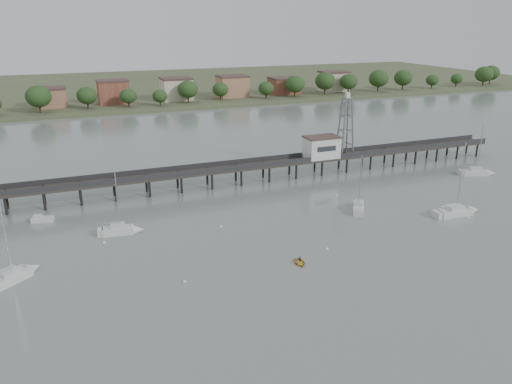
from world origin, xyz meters
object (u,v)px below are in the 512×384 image
sailboat_d (461,211)px  yellow_dinghy (300,264)px  lattice_tower (346,127)px  sailboat_e (480,173)px  white_tender (42,219)px  pier (224,169)px  sailboat_c (358,206)px  sailboat_a (18,275)px  sailboat_b (124,230)px

sailboat_d → yellow_dinghy: 39.17m
sailboat_d → lattice_tower: bearing=101.8°
lattice_tower → sailboat_e: (28.97, -15.80, -10.46)m
sailboat_e → white_tender: size_ratio=3.16×
pier → sailboat_c: bearing=-50.8°
sailboat_c → yellow_dinghy: size_ratio=4.00×
sailboat_e → sailboat_d: (-23.40, -18.69, -0.01)m
sailboat_c → sailboat_a: size_ratio=0.87×
sailboat_d → sailboat_e: bearing=41.2°
lattice_tower → yellow_dinghy: 54.15m
lattice_tower → sailboat_a: lattice_tower is taller
white_tender → pier: bearing=27.6°
lattice_tower → yellow_dinghy: lattice_tower is taller
sailboat_a → sailboat_d: (79.02, -4.14, -0.01)m
sailboat_c → sailboat_a: sailboat_a is taller
sailboat_c → sailboat_d: (16.99, -9.85, -0.02)m
sailboat_e → sailboat_c: 41.35m
sailboat_a → yellow_dinghy: size_ratio=4.59×
sailboat_e → pier: bearing=-173.9°
sailboat_d → white_tender: 80.31m
pier → sailboat_e: sailboat_e is taller
pier → yellow_dinghy: pier is taller
pier → lattice_tower: lattice_tower is taller
sailboat_e → yellow_dinghy: sailboat_e is taller
pier → sailboat_a: (-41.94, -30.36, -3.15)m
sailboat_e → white_tender: sailboat_e is taller
lattice_tower → sailboat_a: size_ratio=1.14×
lattice_tower → sailboat_e: size_ratio=1.17×
lattice_tower → sailboat_c: size_ratio=1.31×
sailboat_a → sailboat_d: sailboat_d is taller
pier → yellow_dinghy: size_ratio=50.72×
sailboat_c → lattice_tower: bearing=8.9°
sailboat_a → white_tender: 22.39m
yellow_dinghy → sailboat_c: bearing=46.1°
sailboat_e → sailboat_d: size_ratio=0.87×
sailboat_b → sailboat_a: (-16.75, -10.85, -0.01)m
sailboat_a → lattice_tower: bearing=-16.5°
sailboat_c → sailboat_a: (-62.03, -5.71, -0.01)m
sailboat_a → pier: bearing=-3.1°
white_tender → sailboat_c: bearing=0.0°
pier → lattice_tower: bearing=0.0°
sailboat_a → yellow_dinghy: sailboat_a is taller
lattice_tower → sailboat_a: bearing=-157.5°
sailboat_c → white_tender: 61.15m
white_tender → yellow_dinghy: (37.35, -33.31, -0.47)m
sailboat_b → sailboat_e: bearing=9.9°
sailboat_e → sailboat_c: sailboat_e is taller
white_tender → yellow_dinghy: bearing=-26.1°
yellow_dinghy → sailboat_e: bearing=30.6°
yellow_dinghy → sailboat_b: bearing=145.2°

